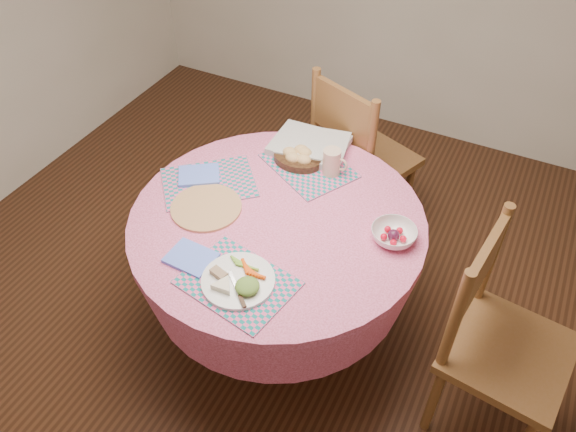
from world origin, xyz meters
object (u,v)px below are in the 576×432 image
latte_mug (332,162)px  chair_back (358,156)px  wicker_trivet (206,207)px  bread_bowl (298,157)px  dinner_plate (239,281)px  dining_table (278,250)px  fruit_bowl (394,235)px  chair_right (497,339)px

latte_mug → chair_back: bearing=94.0°
wicker_trivet → bread_bowl: 0.50m
dinner_plate → dining_table: bearing=96.1°
dining_table → fruit_bowl: (0.47, 0.09, 0.22)m
chair_right → chair_back: (-0.90, 0.83, 0.01)m
chair_back → latte_mug: 0.54m
bread_bowl → fruit_bowl: bread_bowl is taller
dining_table → bread_bowl: size_ratio=5.39×
fruit_bowl → bread_bowl: bearing=153.7°
dining_table → latte_mug: 0.46m
chair_right → fruit_bowl: size_ratio=4.41×
wicker_trivet → fruit_bowl: (0.76, 0.18, 0.02)m
dining_table → dinner_plate: size_ratio=4.53×
bread_bowl → fruit_bowl: 0.62m
chair_right → latte_mug: bearing=74.0°
chair_right → chair_back: chair_back is taller
wicker_trivet → chair_back: bearing=69.0°
fruit_bowl → dinner_plate: bearing=-132.2°
bread_bowl → latte_mug: bearing=-1.0°
bread_bowl → latte_mug: 0.17m
dinner_plate → wicker_trivet: bearing=138.5°
chair_right → bread_bowl: size_ratio=4.37×
chair_back → latte_mug: bearing=115.9°
dinner_plate → latte_mug: latte_mug is taller
latte_mug → dinner_plate: bearing=-93.5°
chair_back → wicker_trivet: size_ratio=3.39×
dining_table → chair_right: 0.96m
chair_back → bread_bowl: chair_back is taller
chair_right → bread_bowl: chair_right is taller
chair_right → wicker_trivet: size_ratio=3.35×
dining_table → fruit_bowl: size_ratio=5.44×
dinner_plate → bread_bowl: size_ratio=1.19×
dining_table → latte_mug: bearing=76.8°
wicker_trivet → fruit_bowl: 0.79m
wicker_trivet → bread_bowl: (0.21, 0.45, 0.03)m
dining_table → fruit_bowl: fruit_bowl is taller
chair_right → latte_mug: (-0.87, 0.38, 0.29)m
chair_back → fruit_bowl: (0.42, -0.73, 0.25)m
latte_mug → chair_right: bearing=-23.4°
dinner_plate → latte_mug: bearing=86.5°
latte_mug → fruit_bowl: bearing=-35.3°
dinner_plate → bread_bowl: bread_bowl is taller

